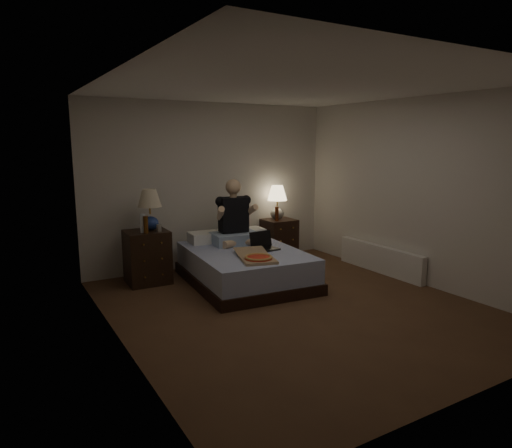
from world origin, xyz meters
TOP-DOWN VIEW (x-y plane):
  - floor at (0.00, 0.00)m, footprint 4.00×4.50m
  - ceiling at (0.00, 0.00)m, footprint 4.00×4.50m
  - wall_back at (0.00, 2.25)m, footprint 4.00×0.00m
  - wall_front at (0.00, -2.25)m, footprint 4.00×0.00m
  - wall_left at (-2.00, 0.00)m, footprint 0.00×4.50m
  - wall_right at (2.00, 0.00)m, footprint 0.00×4.50m
  - bed at (-0.05, 1.12)m, footprint 1.53×1.95m
  - nightstand_left at (-1.20, 1.80)m, footprint 0.57×0.52m
  - nightstand_right at (1.11, 2.04)m, footprint 0.51×0.46m
  - lamp_left at (-1.12, 1.82)m, footprint 0.35×0.35m
  - lamp_right at (1.08, 2.05)m, footprint 0.34×0.34m
  - water_bottle at (-1.27, 1.70)m, footprint 0.07×0.07m
  - soda_can at (-1.07, 1.64)m, footprint 0.07×0.07m
  - beer_bottle_left at (-1.25, 1.63)m, footprint 0.06×0.06m
  - beer_bottle_right at (0.99, 1.93)m, footprint 0.06×0.06m
  - person at (0.02, 1.54)m, footprint 0.71×0.59m
  - laptop at (0.20, 0.98)m, footprint 0.36×0.30m
  - pizza_box at (-0.19, 0.51)m, footprint 0.59×0.84m
  - radiator at (1.93, 0.55)m, footprint 0.10×1.60m

SIDE VIEW (x-z plane):
  - floor at x=0.00m, z-range 0.00..0.00m
  - radiator at x=1.93m, z-range 0.00..0.40m
  - bed at x=-0.05m, z-range 0.00..0.46m
  - nightstand_right at x=1.11m, z-range 0.00..0.65m
  - nightstand_left at x=-1.20m, z-range 0.00..0.73m
  - pizza_box at x=-0.19m, z-range 0.46..0.54m
  - laptop at x=0.20m, z-range 0.46..0.70m
  - beer_bottle_right at x=0.99m, z-range 0.65..0.88m
  - soda_can at x=-1.07m, z-range 0.73..0.83m
  - beer_bottle_left at x=-1.25m, z-range 0.73..0.96m
  - water_bottle at x=-1.27m, z-range 0.73..0.98m
  - person at x=0.02m, z-range 0.46..1.39m
  - lamp_right at x=1.08m, z-range 0.65..1.21m
  - lamp_left at x=-1.12m, z-range 0.73..1.29m
  - wall_back at x=0.00m, z-range 0.00..2.50m
  - wall_front at x=0.00m, z-range 0.00..2.50m
  - wall_left at x=-2.00m, z-range 0.00..2.50m
  - wall_right at x=2.00m, z-range 0.00..2.50m
  - ceiling at x=0.00m, z-range 2.50..2.50m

